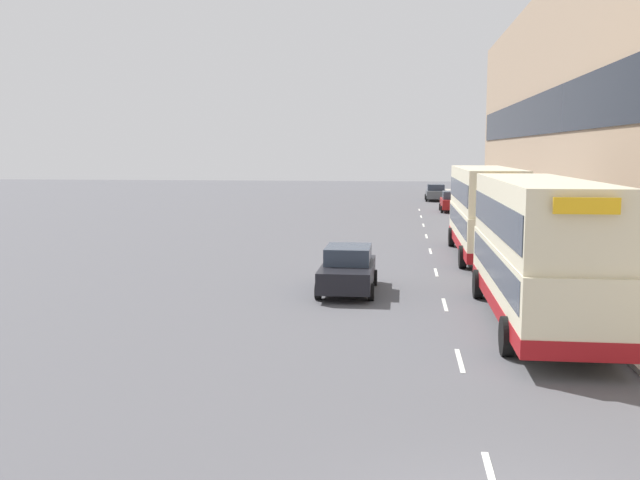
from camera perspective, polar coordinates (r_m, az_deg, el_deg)
name	(u,v)px	position (r m, az deg, el deg)	size (l,w,h in m)	color
pavement	(524,228)	(48.46, 16.04, 0.92)	(5.00, 93.00, 0.14)	#A39E93
terrace_facade	(594,92)	(49.15, 21.07, 10.97)	(3.10, 93.00, 17.56)	#9E846B
lane_mark_0	(492,479)	(12.10, 13.58, -18.09)	(0.12, 2.00, 0.01)	silver
lane_mark_1	(460,360)	(18.07, 11.13, -9.44)	(0.12, 2.00, 0.01)	silver
lane_mark_2	(445,305)	(24.25, 9.96, -5.12)	(0.12, 2.00, 0.01)	silver
lane_mark_3	(436,272)	(30.52, 9.27, -2.57)	(0.12, 2.00, 0.01)	silver
lane_mark_4	(430,251)	(36.83, 8.83, -0.89)	(0.12, 2.00, 0.01)	silver
lane_mark_5	(426,236)	(43.17, 8.51, 0.30)	(0.12, 2.00, 0.01)	silver
lane_mark_6	(423,225)	(49.52, 8.27, 1.18)	(0.12, 2.00, 0.01)	silver
lane_mark_7	(421,217)	(55.88, 8.09, 1.86)	(0.12, 2.00, 0.01)	silver
lane_mark_8	(419,210)	(62.25, 7.95, 2.41)	(0.12, 2.00, 0.01)	silver
double_decker_bus_near	(537,248)	(21.78, 16.96, -0.64)	(2.85, 10.94, 4.30)	beige
double_decker_bus_ahead	(484,210)	(35.10, 13.02, 2.36)	(2.85, 11.21, 4.30)	beige
car_0	(436,192)	(73.80, 9.23, 3.78)	(2.09, 4.52, 1.69)	#4C5156
car_1	(348,269)	(25.97, 2.25, -2.36)	(2.03, 4.59, 1.65)	black
car_2	(452,202)	(60.75, 10.54, 3.04)	(2.04, 4.28, 1.73)	maroon
pedestrian_1	(620,275)	(25.62, 22.91, -2.56)	(0.35, 0.35, 1.77)	#23232D
litter_bin	(640,328)	(19.82, 24.24, -6.47)	(0.55, 0.55, 1.05)	black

